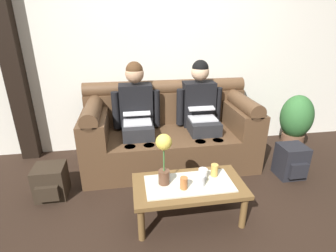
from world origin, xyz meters
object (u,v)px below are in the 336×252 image
(flower_vase, at_px, (164,154))
(backpack_right, at_px, (291,161))
(person_left, at_px, (137,112))
(potted_plant, at_px, (296,122))
(couch, at_px, (169,133))
(cup_far_left, at_px, (214,170))
(coffee_table, at_px, (189,188))
(cup_near_left, at_px, (184,183))
(cup_far_center, at_px, (203,173))
(cup_near_right, at_px, (200,180))
(person_right, at_px, (201,109))
(backpack_left, at_px, (51,182))

(flower_vase, relative_size, backpack_right, 1.22)
(person_left, height_order, potted_plant, person_left)
(couch, distance_m, flower_vase, 1.05)
(backpack_right, xyz_separation_m, potted_plant, (0.37, 0.54, 0.25))
(cup_far_left, xyz_separation_m, backpack_right, (1.03, 0.38, -0.22))
(coffee_table, bearing_deg, backpack_right, 19.47)
(couch, xyz_separation_m, flower_vase, (-0.21, -1.00, 0.26))
(potted_plant, bearing_deg, cup_far_left, -146.86)
(cup_near_left, bearing_deg, cup_far_center, 32.40)
(person_left, distance_m, cup_near_right, 1.20)
(coffee_table, xyz_separation_m, backpack_right, (1.28, 0.45, -0.12))
(potted_plant, bearing_deg, backpack_right, -124.18)
(backpack_right, bearing_deg, flower_vase, -164.27)
(person_left, distance_m, cup_far_left, 1.17)
(person_right, relative_size, potted_plant, 1.57)
(couch, xyz_separation_m, potted_plant, (1.65, -0.04, 0.06))
(person_right, height_order, cup_far_center, person_right)
(flower_vase, xyz_separation_m, potted_plant, (1.86, 0.96, -0.20))
(coffee_table, xyz_separation_m, cup_near_right, (0.08, -0.04, 0.10))
(couch, height_order, cup_far_left, couch)
(coffee_table, distance_m, flower_vase, 0.40)
(person_right, xyz_separation_m, backpack_right, (0.90, -0.57, -0.47))
(cup_far_center, height_order, potted_plant, potted_plant)
(cup_near_right, distance_m, cup_far_left, 0.21)
(person_right, xyz_separation_m, coffee_table, (-0.38, -1.03, -0.36))
(cup_near_left, xyz_separation_m, cup_near_right, (0.14, 0.02, -0.00))
(person_right, height_order, backpack_left, person_right)
(couch, distance_m, person_right, 0.47)
(person_left, distance_m, cup_near_left, 1.17)
(person_right, bearing_deg, backpack_left, -162.30)
(cup_near_right, height_order, backpack_right, cup_near_right)
(backpack_right, bearing_deg, coffee_table, -160.53)
(potted_plant, bearing_deg, couch, 178.69)
(flower_vase, distance_m, backpack_left, 1.25)
(coffee_table, relative_size, cup_far_left, 8.70)
(cup_near_left, bearing_deg, cup_near_right, 8.77)
(backpack_right, bearing_deg, cup_far_center, -161.03)
(person_left, xyz_separation_m, cup_far_center, (0.52, -0.97, -0.26))
(flower_vase, bearing_deg, cup_far_center, 4.49)
(person_left, distance_m, potted_plant, 2.04)
(couch, height_order, cup_near_right, couch)
(couch, distance_m, backpack_left, 1.39)
(cup_far_left, bearing_deg, backpack_right, 19.96)
(coffee_table, relative_size, backpack_right, 2.56)
(couch, bearing_deg, coffee_table, -90.00)
(cup_near_right, xyz_separation_m, backpack_right, (1.20, 0.50, -0.22))
(couch, xyz_separation_m, cup_far_center, (0.14, -0.97, 0.02))
(cup_far_left, height_order, potted_plant, potted_plant)
(flower_vase, distance_m, cup_far_center, 0.42)
(person_left, height_order, backpack_right, person_left)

